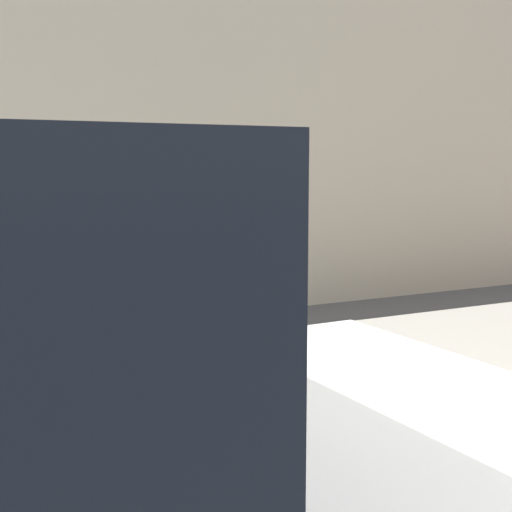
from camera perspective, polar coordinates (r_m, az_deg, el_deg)
sidewalk at (r=4.35m, az=-3.06°, el=-12.03°), size 24.00×2.80×0.10m
parking_meter at (r=2.97m, az=0.00°, el=0.25°), size 0.21×0.13×1.42m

